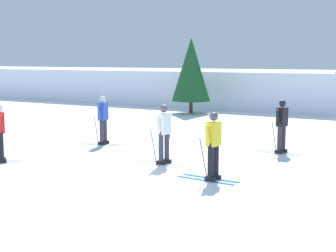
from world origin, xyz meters
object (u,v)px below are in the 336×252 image
skier_white (164,133)px  skier_red (0,131)px  conifer_far_left (191,69)px  skier_black (282,125)px  skier_yellow (213,144)px  skier_blue (103,119)px

skier_white → skier_red: bearing=-152.8°
skier_white → skier_red: size_ratio=1.00×
skier_red → conifer_far_left: conifer_far_left is taller
skier_black → conifer_far_left: size_ratio=0.41×
skier_black → skier_red: (-6.60, -5.48, -0.00)m
skier_yellow → skier_blue: size_ratio=1.00×
skier_white → skier_black: size_ratio=1.00×
skier_white → skier_blue: size_ratio=1.00×
skier_white → conifer_far_left: 13.74m
skier_black → skier_red: 8.58m
skier_red → conifer_far_left: (-1.40, 14.61, 1.50)m
skier_white → skier_blue: same height
skier_black → skier_blue: 6.11m
skier_blue → skier_red: bearing=-99.7°
skier_white → skier_blue: bearing=153.0°
skier_white → skier_blue: (-3.54, 1.80, -0.00)m
skier_black → skier_blue: (-5.92, -1.51, 0.00)m
skier_white → skier_yellow: size_ratio=1.00×
skier_blue → skier_red: 4.03m
skier_white → conifer_far_left: bearing=114.3°
skier_red → skier_white: bearing=27.2°
skier_blue → skier_yellow: bearing=-27.2°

